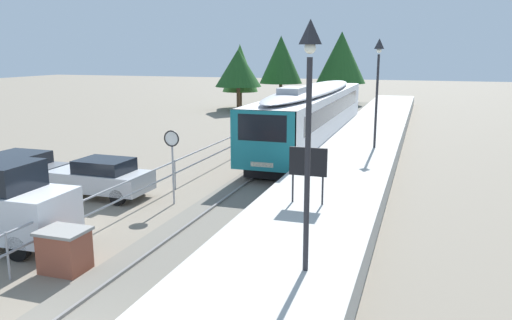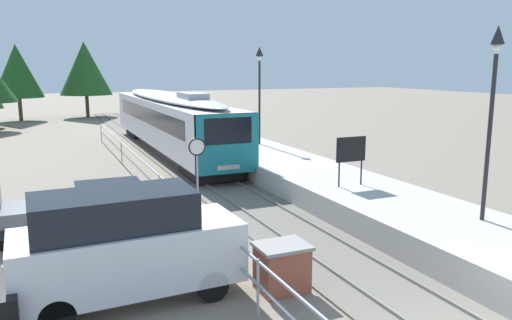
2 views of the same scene
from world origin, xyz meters
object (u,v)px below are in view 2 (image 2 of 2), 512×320
object	(u,v)px
platform_lamp_near_end	(493,87)
parked_van_white	(126,245)
platform_lamp_mid_platform	(260,77)
platform_notice_board	(351,151)
commuter_train	(170,118)
speed_limit_sign	(197,158)
brick_utility_cabinet	(282,267)
parked_hatchback_silver	(104,206)

from	to	relation	value
platform_lamp_near_end	parked_van_white	distance (m)	10.33
platform_lamp_mid_platform	platform_notice_board	distance (m)	10.80
platform_lamp_mid_platform	platform_notice_board	bearing A→B (deg)	-95.87
commuter_train	platform_lamp_near_end	size ratio (longest dim) A/B	3.78
parked_van_white	speed_limit_sign	bearing A→B (deg)	58.18
commuter_train	platform_lamp_near_end	world-z (taller)	platform_lamp_near_end
brick_utility_cabinet	platform_notice_board	bearing A→B (deg)	43.46
platform_lamp_near_end	commuter_train	bearing A→B (deg)	101.72
platform_notice_board	brick_utility_cabinet	world-z (taller)	platform_notice_board
platform_notice_board	platform_lamp_mid_platform	bearing A→B (deg)	84.13
brick_utility_cabinet	parked_van_white	bearing A→B (deg)	164.14
commuter_train	platform_notice_board	bearing A→B (deg)	-78.46
platform_lamp_mid_platform	platform_notice_board	xyz separation A→B (m)	(-1.08, -10.47, -2.44)
platform_lamp_mid_platform	platform_notice_board	size ratio (longest dim) A/B	2.97
brick_utility_cabinet	parked_van_white	size ratio (longest dim) A/B	0.24
commuter_train	platform_lamp_mid_platform	world-z (taller)	platform_lamp_mid_platform
parked_van_white	parked_hatchback_silver	size ratio (longest dim) A/B	1.23
platform_lamp_near_end	platform_notice_board	distance (m)	5.63
speed_limit_sign	parked_van_white	size ratio (longest dim) A/B	0.57
commuter_train	parked_hatchback_silver	distance (m)	14.58
platform_notice_board	platform_lamp_near_end	bearing A→B (deg)	-77.75
platform_lamp_near_end	parked_hatchback_silver	xyz separation A→B (m)	(-9.61, 6.17, -3.83)
platform_lamp_near_end	parked_van_white	size ratio (longest dim) A/B	1.08
platform_lamp_near_end	speed_limit_sign	size ratio (longest dim) A/B	1.91
brick_utility_cabinet	parked_hatchback_silver	world-z (taller)	parked_hatchback_silver
platform_lamp_mid_platform	parked_van_white	world-z (taller)	platform_lamp_mid_platform
platform_notice_board	parked_van_white	distance (m)	9.61
platform_notice_board	parked_van_white	size ratio (longest dim) A/B	0.36
parked_hatchback_silver	platform_notice_board	bearing A→B (deg)	-8.08
brick_utility_cabinet	parked_van_white	distance (m)	3.58
commuter_train	platform_lamp_near_end	distance (m)	20.15
platform_lamp_near_end	platform_lamp_mid_platform	xyz separation A→B (m)	(0.00, 15.43, 0.00)
commuter_train	platform_lamp_mid_platform	xyz separation A→B (m)	(4.06, -4.15, 2.47)
speed_limit_sign	parked_hatchback_silver	xyz separation A→B (m)	(-3.15, -0.02, -1.33)
platform_lamp_near_end	platform_notice_board	xyz separation A→B (m)	(-1.08, 4.96, -2.44)
speed_limit_sign	parked_hatchback_silver	size ratio (longest dim) A/B	0.70
brick_utility_cabinet	platform_lamp_mid_platform	bearing A→B (deg)	67.65
parked_hatchback_silver	speed_limit_sign	bearing A→B (deg)	0.36
commuter_train	parked_van_white	size ratio (longest dim) A/B	4.08
platform_lamp_near_end	parked_hatchback_silver	bearing A→B (deg)	147.29
platform_lamp_near_end	platform_lamp_mid_platform	bearing A→B (deg)	90.00
commuter_train	brick_utility_cabinet	world-z (taller)	commuter_train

